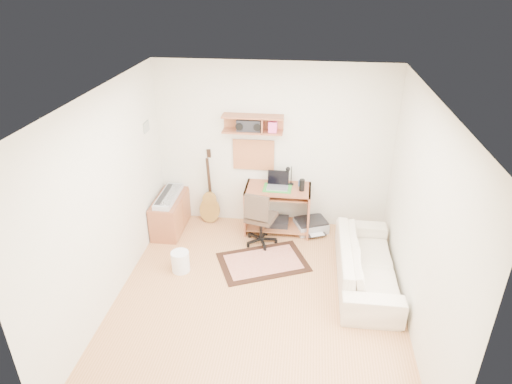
# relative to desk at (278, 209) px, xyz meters

# --- Properties ---
(floor) EXTENTS (3.60, 4.00, 0.01)m
(floor) POSITION_rel_desk_xyz_m (-0.11, -1.73, -0.38)
(floor) COLOR tan
(floor) RESTS_ON ground
(ceiling) EXTENTS (3.60, 4.00, 0.01)m
(ceiling) POSITION_rel_desk_xyz_m (-0.11, -1.73, 2.23)
(ceiling) COLOR white
(ceiling) RESTS_ON ground
(back_wall) EXTENTS (3.60, 0.01, 2.60)m
(back_wall) POSITION_rel_desk_xyz_m (-0.11, 0.28, 0.93)
(back_wall) COLOR silver
(back_wall) RESTS_ON ground
(left_wall) EXTENTS (0.01, 4.00, 2.60)m
(left_wall) POSITION_rel_desk_xyz_m (-1.91, -1.73, 0.93)
(left_wall) COLOR silver
(left_wall) RESTS_ON ground
(right_wall) EXTENTS (0.01, 4.00, 2.60)m
(right_wall) POSITION_rel_desk_xyz_m (1.70, -1.73, 0.93)
(right_wall) COLOR silver
(right_wall) RESTS_ON ground
(wall_shelf) EXTENTS (0.90, 0.25, 0.26)m
(wall_shelf) POSITION_rel_desk_xyz_m (-0.41, 0.15, 1.32)
(wall_shelf) COLOR #995536
(wall_shelf) RESTS_ON back_wall
(cork_board) EXTENTS (0.64, 0.03, 0.49)m
(cork_board) POSITION_rel_desk_xyz_m (-0.41, 0.25, 0.79)
(cork_board) COLOR tan
(cork_board) RESTS_ON back_wall
(wall_photo) EXTENTS (0.02, 0.20, 0.15)m
(wall_photo) POSITION_rel_desk_xyz_m (-1.90, -0.23, 1.34)
(wall_photo) COLOR #4C8CBF
(wall_photo) RESTS_ON left_wall
(desk) EXTENTS (1.00, 0.55, 0.75)m
(desk) POSITION_rel_desk_xyz_m (0.00, 0.00, 0.00)
(desk) COLOR #995536
(desk) RESTS_ON floor
(laptop) EXTENTS (0.33, 0.33, 0.25)m
(laptop) POSITION_rel_desk_xyz_m (-0.01, -0.02, 0.50)
(laptop) COLOR silver
(laptop) RESTS_ON desk
(speaker) EXTENTS (0.08, 0.08, 0.18)m
(speaker) POSITION_rel_desk_xyz_m (0.36, -0.05, 0.47)
(speaker) COLOR black
(speaker) RESTS_ON desk
(desk_lamp) EXTENTS (0.10, 0.10, 0.31)m
(desk_lamp) POSITION_rel_desk_xyz_m (0.19, 0.14, 0.53)
(desk_lamp) COLOR black
(desk_lamp) RESTS_ON desk
(pencil_cup) EXTENTS (0.06, 0.06, 0.09)m
(pencil_cup) POSITION_rel_desk_xyz_m (0.33, 0.10, 0.42)
(pencil_cup) COLOR #2E548C
(pencil_cup) RESTS_ON desk
(boombox) EXTENTS (0.36, 0.16, 0.18)m
(boombox) POSITION_rel_desk_xyz_m (-0.46, 0.15, 1.30)
(boombox) COLOR black
(boombox) RESTS_ON wall_shelf
(rug) EXTENTS (1.42, 1.22, 0.02)m
(rug) POSITION_rel_desk_xyz_m (-0.13, -0.91, -0.37)
(rug) COLOR beige
(rug) RESTS_ON floor
(task_chair) EXTENTS (0.56, 0.56, 0.90)m
(task_chair) POSITION_rel_desk_xyz_m (-0.21, -0.40, 0.08)
(task_chair) COLOR #3B2E22
(task_chair) RESTS_ON floor
(cabinet) EXTENTS (0.40, 0.90, 0.55)m
(cabinet) POSITION_rel_desk_xyz_m (-1.69, -0.18, -0.10)
(cabinet) COLOR #995536
(cabinet) RESTS_ON floor
(music_keyboard) EXTENTS (0.26, 0.82, 0.07)m
(music_keyboard) POSITION_rel_desk_xyz_m (-1.69, -0.18, 0.21)
(music_keyboard) COLOR #B2B5BA
(music_keyboard) RESTS_ON cabinet
(guitar) EXTENTS (0.33, 0.21, 1.24)m
(guitar) POSITION_rel_desk_xyz_m (-1.12, 0.13, 0.24)
(guitar) COLOR olive
(guitar) RESTS_ON floor
(waste_basket) EXTENTS (0.26, 0.26, 0.30)m
(waste_basket) POSITION_rel_desk_xyz_m (-1.24, -1.23, -0.23)
(waste_basket) COLOR white
(waste_basket) RESTS_ON floor
(printer) EXTENTS (0.58, 0.53, 0.18)m
(printer) POSITION_rel_desk_xyz_m (0.54, 0.05, -0.29)
(printer) COLOR #A5A8AA
(printer) RESTS_ON floor
(sofa) EXTENTS (0.55, 1.88, 0.74)m
(sofa) POSITION_rel_desk_xyz_m (1.27, -1.15, -0.01)
(sofa) COLOR beige
(sofa) RESTS_ON floor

